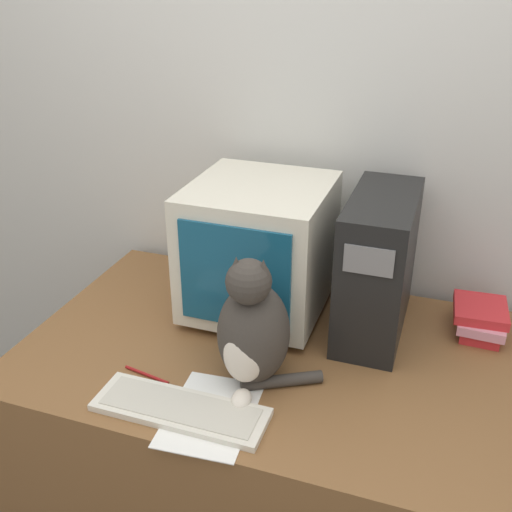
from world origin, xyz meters
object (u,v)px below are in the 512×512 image
at_px(computer_tower, 378,265).
at_px(book_stack, 481,318).
at_px(crt_monitor, 259,248).
at_px(keyboard, 180,409).
at_px(cat, 252,330).
at_px(pen, 147,375).

relative_size(computer_tower, book_stack, 2.08).
xyz_separation_m(crt_monitor, book_stack, (0.68, 0.09, -0.17)).
distance_m(crt_monitor, keyboard, 0.58).
bearing_deg(keyboard, book_stack, 41.80).
bearing_deg(keyboard, cat, 55.83).
distance_m(computer_tower, keyboard, 0.71).
height_order(computer_tower, cat, computer_tower).
bearing_deg(book_stack, crt_monitor, -172.11).
height_order(cat, pen, cat).
height_order(crt_monitor, pen, crt_monitor).
xyz_separation_m(cat, pen, (-0.28, -0.08, -0.15)).
bearing_deg(computer_tower, cat, -125.82).
relative_size(cat, book_stack, 1.84).
distance_m(crt_monitor, pen, 0.52).
xyz_separation_m(keyboard, cat, (0.13, 0.18, 0.15)).
bearing_deg(pen, keyboard, -34.05).
height_order(computer_tower, pen, computer_tower).
height_order(crt_monitor, cat, crt_monitor).
bearing_deg(pen, book_stack, 31.69).
relative_size(crt_monitor, book_stack, 2.10).
xyz_separation_m(book_stack, pen, (-0.86, -0.53, -0.04)).
bearing_deg(keyboard, crt_monitor, 87.34).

